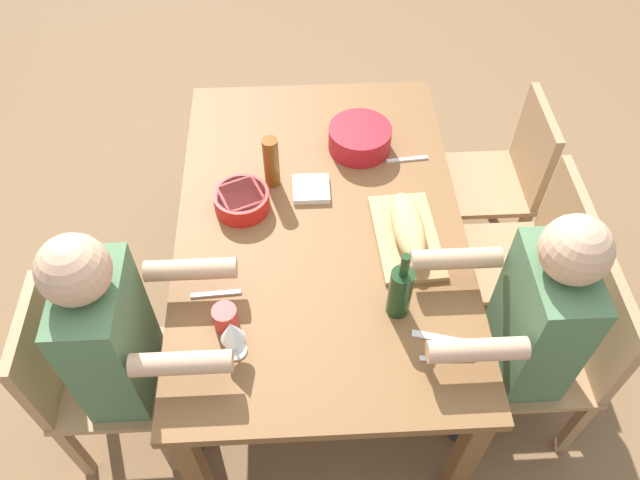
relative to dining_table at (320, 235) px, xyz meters
name	(u,v)px	position (x,y,z in m)	size (l,w,h in m)	color
ground_plane	(320,325)	(0.00, 0.00, -0.66)	(8.00, 8.00, 0.00)	brown
dining_table	(320,235)	(0.00, 0.00, 0.00)	(1.63, 1.05, 0.74)	brown
chair_near_left	(560,352)	(-0.45, -0.85, -0.18)	(0.40, 0.40, 0.85)	#A87F56
diner_near_left	(526,324)	(-0.45, -0.67, 0.04)	(0.41, 0.53, 1.20)	#2D2D38
chair_near_right	(503,176)	(0.45, -0.85, -0.18)	(0.40, 0.40, 0.85)	#A87F56
chair_far_left	(86,374)	(-0.45, 0.85, -0.18)	(0.40, 0.40, 0.85)	#A87F56
diner_far_left	(124,341)	(-0.45, 0.67, 0.04)	(0.41, 0.53, 1.20)	#2D2D38
chair_near_center	(528,254)	(0.00, -0.85, -0.18)	(0.40, 0.40, 0.85)	#A87F56
serving_bowl_greens	(360,137)	(0.39, -0.18, 0.14)	(0.25, 0.25, 0.10)	#B21923
serving_bowl_salad	(242,199)	(0.08, 0.29, 0.13)	(0.21, 0.21, 0.08)	red
cutting_board	(406,237)	(-0.10, -0.31, 0.09)	(0.40, 0.22, 0.02)	tan
bread_loaf	(408,227)	(-0.10, -0.31, 0.15)	(0.32, 0.11, 0.09)	tan
wine_bottle	(400,291)	(-0.40, -0.24, 0.19)	(0.08, 0.08, 0.29)	#193819
beer_bottle	(271,162)	(0.21, 0.17, 0.19)	(0.06, 0.06, 0.22)	brown
wine_glass	(232,332)	(-0.53, 0.29, 0.20)	(0.08, 0.08, 0.17)	silver
fork_near_left	(447,358)	(-0.59, -0.37, 0.09)	(0.02, 0.17, 0.01)	silver
fork_near_right	(407,159)	(0.31, -0.37, 0.09)	(0.02, 0.17, 0.01)	silver
cup_far_left	(225,318)	(-0.43, 0.32, 0.13)	(0.08, 0.08, 0.09)	red
fork_far_left	(216,294)	(-0.31, 0.37, 0.09)	(0.02, 0.17, 0.01)	silver
carving_knife	(448,340)	(-0.52, -0.38, 0.09)	(0.23, 0.02, 0.01)	silver
napkin_stack	(311,189)	(0.16, 0.03, 0.09)	(0.14, 0.14, 0.02)	white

